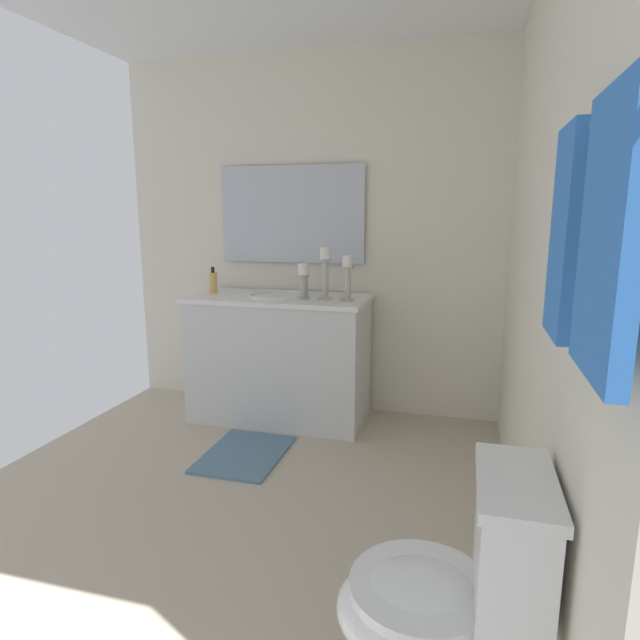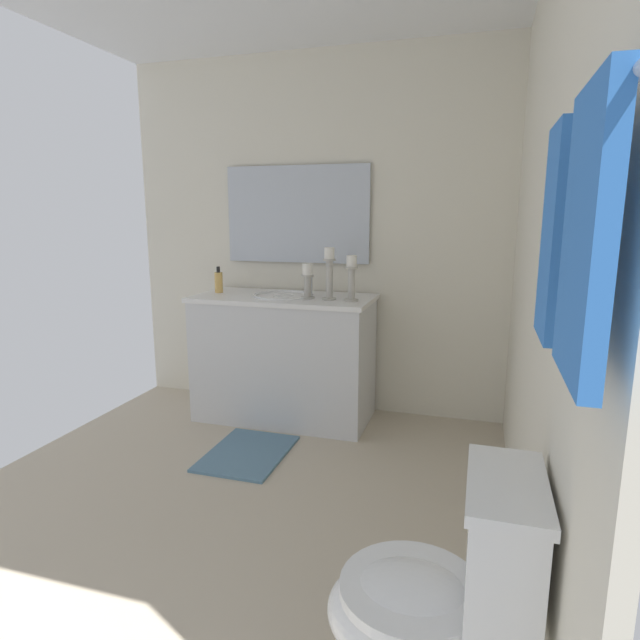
{
  "view_description": "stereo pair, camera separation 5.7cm",
  "coord_description": "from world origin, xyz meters",
  "px_view_note": "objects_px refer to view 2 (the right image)",
  "views": [
    {
      "loc": [
        2.19,
        1.07,
        1.38
      ],
      "look_at": [
        -0.0,
        0.47,
        0.93
      ],
      "focal_mm": 29.74,
      "sensor_mm": 36.0,
      "label": 1
    },
    {
      "loc": [
        2.18,
        1.13,
        1.38
      ],
      "look_at": [
        -0.0,
        0.47,
        0.93
      ],
      "focal_mm": 29.74,
      "sensor_mm": 36.0,
      "label": 2
    }
  ],
  "objects_px": {
    "vanity_cabinet": "(284,357)",
    "candle_holder_tall": "(351,277)",
    "sink_basin": "(284,302)",
    "toilet": "(437,606)",
    "towel_near_vanity": "(554,234)",
    "bath_mat": "(248,453)",
    "towel_center": "(587,236)",
    "candle_holder_mid": "(307,280)",
    "towel_bar": "(590,117)",
    "mirror": "(297,215)",
    "soap_bottle": "(219,282)",
    "candle_holder_short": "(329,272)"
  },
  "relations": [
    {
      "from": "towel_bar",
      "to": "towel_center",
      "type": "height_order",
      "value": "towel_center"
    },
    {
      "from": "soap_bottle",
      "to": "bath_mat",
      "type": "distance_m",
      "value": 1.22
    },
    {
      "from": "towel_bar",
      "to": "towel_near_vanity",
      "type": "xyz_separation_m",
      "value": [
        -0.19,
        -0.02,
        -0.2
      ]
    },
    {
      "from": "sink_basin",
      "to": "toilet",
      "type": "xyz_separation_m",
      "value": [
        2.0,
        1.18,
        -0.44
      ]
    },
    {
      "from": "candle_holder_tall",
      "to": "soap_bottle",
      "type": "xyz_separation_m",
      "value": [
        -0.09,
        -0.96,
        -0.08
      ]
    },
    {
      "from": "candle_holder_mid",
      "to": "mirror",
      "type": "bearing_deg",
      "value": -150.88
    },
    {
      "from": "candle_holder_tall",
      "to": "towel_center",
      "type": "relative_size",
      "value": 0.67
    },
    {
      "from": "toilet",
      "to": "mirror",
      "type": "bearing_deg",
      "value": -152.53
    },
    {
      "from": "soap_bottle",
      "to": "towel_near_vanity",
      "type": "distance_m",
      "value": 2.81
    },
    {
      "from": "candle_holder_tall",
      "to": "soap_bottle",
      "type": "height_order",
      "value": "candle_holder_tall"
    },
    {
      "from": "vanity_cabinet",
      "to": "candle_holder_mid",
      "type": "xyz_separation_m",
      "value": [
        0.06,
        0.19,
        0.54
      ]
    },
    {
      "from": "soap_bottle",
      "to": "vanity_cabinet",
      "type": "bearing_deg",
      "value": 87.61
    },
    {
      "from": "sink_basin",
      "to": "toilet",
      "type": "relative_size",
      "value": 0.54
    },
    {
      "from": "toilet",
      "to": "towel_center",
      "type": "relative_size",
      "value": 1.76
    },
    {
      "from": "vanity_cabinet",
      "to": "toilet",
      "type": "distance_m",
      "value": 2.33
    },
    {
      "from": "mirror",
      "to": "bath_mat",
      "type": "height_order",
      "value": "mirror"
    },
    {
      "from": "mirror",
      "to": "towel_near_vanity",
      "type": "distance_m",
      "value": 2.7
    },
    {
      "from": "candle_holder_tall",
      "to": "towel_near_vanity",
      "type": "bearing_deg",
      "value": 24.85
    },
    {
      "from": "toilet",
      "to": "towel_center",
      "type": "bearing_deg",
      "value": 26.69
    },
    {
      "from": "vanity_cabinet",
      "to": "towel_center",
      "type": "distance_m",
      "value": 2.93
    },
    {
      "from": "candle_holder_mid",
      "to": "vanity_cabinet",
      "type": "bearing_deg",
      "value": -106.75
    },
    {
      "from": "candle_holder_mid",
      "to": "soap_bottle",
      "type": "xyz_separation_m",
      "value": [
        -0.08,
        -0.67,
        -0.04
      ]
    },
    {
      "from": "towel_near_vanity",
      "to": "bath_mat",
      "type": "height_order",
      "value": "towel_near_vanity"
    },
    {
      "from": "candle_holder_mid",
      "to": "toilet",
      "type": "distance_m",
      "value": 2.27
    },
    {
      "from": "mirror",
      "to": "candle_holder_tall",
      "type": "bearing_deg",
      "value": 54.03
    },
    {
      "from": "vanity_cabinet",
      "to": "candle_holder_tall",
      "type": "height_order",
      "value": "candle_holder_tall"
    },
    {
      "from": "soap_bottle",
      "to": "towel_bar",
      "type": "relative_size",
      "value": 0.24
    },
    {
      "from": "candle_holder_short",
      "to": "soap_bottle",
      "type": "relative_size",
      "value": 1.84
    },
    {
      "from": "candle_holder_short",
      "to": "soap_bottle",
      "type": "bearing_deg",
      "value": -95.62
    },
    {
      "from": "vanity_cabinet",
      "to": "candle_holder_mid",
      "type": "bearing_deg",
      "value": 73.25
    },
    {
      "from": "candle_holder_short",
      "to": "towel_bar",
      "type": "xyz_separation_m",
      "value": [
        2.16,
        1.07,
        0.52
      ]
    },
    {
      "from": "candle_holder_tall",
      "to": "bath_mat",
      "type": "bearing_deg",
      "value": -40.69
    },
    {
      "from": "vanity_cabinet",
      "to": "candle_holder_tall",
      "type": "relative_size",
      "value": 4.2
    },
    {
      "from": "vanity_cabinet",
      "to": "towel_center",
      "type": "relative_size",
      "value": 2.8
    },
    {
      "from": "vanity_cabinet",
      "to": "candle_holder_tall",
      "type": "xyz_separation_m",
      "value": [
        0.07,
        0.48,
        0.57
      ]
    },
    {
      "from": "vanity_cabinet",
      "to": "candle_holder_mid",
      "type": "relative_size",
      "value": 5.29
    },
    {
      "from": "soap_bottle",
      "to": "towel_center",
      "type": "xyz_separation_m",
      "value": [
        2.43,
        1.88,
        0.43
      ]
    },
    {
      "from": "towel_bar",
      "to": "toilet",
      "type": "bearing_deg",
      "value": -134.7
    },
    {
      "from": "toilet",
      "to": "bath_mat",
      "type": "height_order",
      "value": "toilet"
    },
    {
      "from": "vanity_cabinet",
      "to": "towel_near_vanity",
      "type": "height_order",
      "value": "towel_near_vanity"
    },
    {
      "from": "mirror",
      "to": "towel_center",
      "type": "distance_m",
      "value": 3.03
    },
    {
      "from": "towel_near_vanity",
      "to": "candle_holder_mid",
      "type": "bearing_deg",
      "value": -148.71
    },
    {
      "from": "soap_bottle",
      "to": "towel_near_vanity",
      "type": "bearing_deg",
      "value": 42.39
    },
    {
      "from": "towel_bar",
      "to": "soap_bottle",
      "type": "bearing_deg",
      "value": -139.81
    },
    {
      "from": "candle_holder_tall",
      "to": "towel_near_vanity",
      "type": "relative_size",
      "value": 0.64
    },
    {
      "from": "soap_bottle",
      "to": "toilet",
      "type": "bearing_deg",
      "value": 39.58
    },
    {
      "from": "candle_holder_mid",
      "to": "bath_mat",
      "type": "distance_m",
      "value": 1.13
    },
    {
      "from": "candle_holder_mid",
      "to": "towel_bar",
      "type": "height_order",
      "value": "towel_bar"
    },
    {
      "from": "vanity_cabinet",
      "to": "soap_bottle",
      "type": "height_order",
      "value": "soap_bottle"
    },
    {
      "from": "mirror",
      "to": "vanity_cabinet",
      "type": "bearing_deg",
      "value": -0.01
    }
  ]
}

